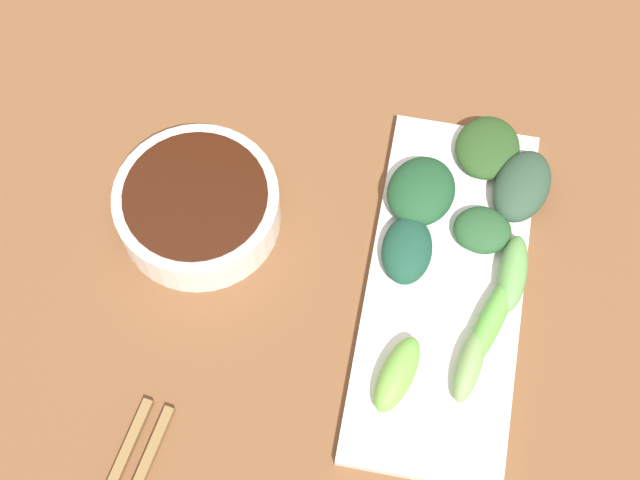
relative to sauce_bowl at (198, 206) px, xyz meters
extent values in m
cube|color=brown|center=(0.15, -0.02, -0.03)|extent=(2.10, 2.10, 0.02)
cylinder|color=white|center=(0.00, 0.00, 0.00)|extent=(0.14, 0.14, 0.04)
cylinder|color=black|center=(0.00, 0.00, 0.01)|extent=(0.12, 0.12, 0.03)
cube|color=white|center=(0.22, -0.03, -0.02)|extent=(0.13, 0.32, 0.01)
ellipsoid|color=#6FB045|center=(0.19, -0.12, 0.00)|extent=(0.04, 0.07, 0.02)
ellipsoid|color=#2C4834|center=(0.27, 0.07, 0.00)|extent=(0.06, 0.08, 0.03)
ellipsoid|color=#619F50|center=(0.27, -0.01, 0.00)|extent=(0.03, 0.07, 0.02)
ellipsoid|color=#5EAC42|center=(0.26, -0.06, 0.00)|extent=(0.05, 0.10, 0.02)
ellipsoid|color=#1C4A28|center=(0.19, 0.05, 0.00)|extent=(0.07, 0.08, 0.03)
ellipsoid|color=#274A1F|center=(0.24, 0.11, 0.00)|extent=(0.06, 0.07, 0.02)
ellipsoid|color=#1A4634|center=(0.18, -0.01, 0.00)|extent=(0.04, 0.06, 0.02)
ellipsoid|color=#76A259|center=(0.25, -0.10, 0.00)|extent=(0.03, 0.07, 0.02)
ellipsoid|color=#25522B|center=(0.24, 0.02, 0.00)|extent=(0.05, 0.05, 0.02)
camera|label=1|loc=(0.17, -0.34, 0.71)|focal=52.20mm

